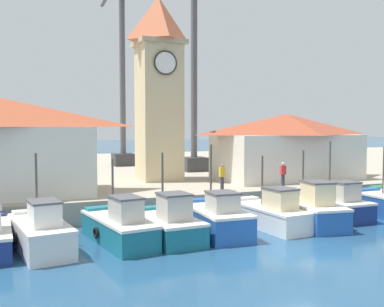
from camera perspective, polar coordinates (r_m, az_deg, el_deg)
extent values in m
plane|color=navy|center=(18.64, 13.71, -12.71)|extent=(300.00, 300.00, 0.00)
cube|color=#A89E89|center=(44.76, -8.31, -2.33)|extent=(120.00, 40.00, 1.27)
cube|color=silver|center=(20.01, -18.69, -10.04)|extent=(2.45, 5.12, 1.10)
cube|color=silver|center=(22.00, -19.88, -7.05)|extent=(1.58, 0.81, 0.24)
cube|color=silver|center=(19.88, -18.72, -8.35)|extent=(2.52, 5.19, 0.12)
cube|color=silver|center=(18.95, -18.23, -7.31)|extent=(1.26, 1.61, 0.93)
cube|color=#4C4C51|center=(18.86, -18.26, -5.80)|extent=(1.35, 1.70, 0.08)
cylinder|color=#4C4742|center=(20.23, -19.15, -3.94)|extent=(0.10, 0.10, 2.82)
torus|color=black|center=(20.09, -21.57, -10.05)|extent=(0.19, 0.53, 0.52)
cube|color=#196B7F|center=(20.40, -9.33, -9.74)|extent=(2.51, 5.30, 1.03)
cube|color=#196B7F|center=(22.38, -11.54, -6.92)|extent=(1.54, 0.82, 0.24)
cube|color=silver|center=(20.28, -9.35, -8.18)|extent=(2.58, 5.37, 0.12)
cube|color=#B2ADA3|center=(19.36, -8.38, -7.07)|extent=(1.26, 1.67, 0.98)
cube|color=#4C4C51|center=(19.27, -8.39, -5.52)|extent=(1.36, 1.76, 0.08)
cylinder|color=#4C4742|center=(20.64, -10.04, -4.20)|extent=(0.10, 0.10, 2.57)
torus|color=black|center=(20.32, -12.11, -9.83)|extent=(0.20, 0.53, 0.52)
cube|color=#196B7F|center=(20.75, -3.15, -9.57)|extent=(2.29, 4.61, 0.96)
cube|color=#196B7F|center=(22.44, -5.15, -7.01)|extent=(1.72, 0.72, 0.24)
cube|color=silver|center=(20.64, -3.16, -8.13)|extent=(2.35, 4.68, 0.12)
cube|color=#B2ADA3|center=(19.81, -2.27, -6.84)|extent=(1.28, 1.43, 1.09)
cube|color=#4C4C51|center=(19.72, -2.28, -5.16)|extent=(1.36, 1.51, 0.08)
cylinder|color=#4C4742|center=(20.90, -3.77, -3.82)|extent=(0.10, 0.10, 2.88)
torus|color=black|center=(20.58, -6.18, -9.70)|extent=(0.16, 0.53, 0.52)
cube|color=#2356A8|center=(21.68, 2.99, -8.74)|extent=(2.13, 4.73, 1.15)
cube|color=#2356A8|center=(23.44, 1.00, -6.07)|extent=(1.70, 0.66, 0.24)
cube|color=silver|center=(21.55, 3.00, -7.11)|extent=(2.20, 4.79, 0.12)
cube|color=#B2ADA3|center=(20.73, 3.89, -6.22)|extent=(1.23, 1.44, 0.82)
cube|color=#4C4C51|center=(20.66, 3.90, -4.98)|extent=(1.31, 1.52, 0.08)
cylinder|color=#4C4742|center=(21.85, 2.41, -2.81)|extent=(0.10, 0.10, 3.02)
torus|color=black|center=(21.50, 0.10, -8.84)|extent=(0.14, 0.52, 0.52)
cube|color=silver|center=(23.55, 9.77, -8.03)|extent=(2.33, 5.20, 0.97)
cube|color=silver|center=(25.26, 6.66, -5.82)|extent=(1.65, 0.74, 0.24)
cube|color=silver|center=(23.45, 9.79, -6.75)|extent=(2.40, 5.27, 0.12)
cube|color=beige|center=(22.67, 11.15, -5.71)|extent=(1.26, 1.61, 0.98)
cube|color=#4C4C51|center=(22.59, 11.17, -4.39)|extent=(1.35, 1.70, 0.08)
cylinder|color=#4C4742|center=(23.75, 8.90, -3.35)|extent=(0.10, 0.10, 2.55)
torus|color=black|center=(23.16, 7.36, -8.20)|extent=(0.17, 0.53, 0.52)
cube|color=#2356A8|center=(24.49, 14.55, -7.47)|extent=(2.58, 5.36, 1.12)
cube|color=#2356A8|center=(26.41, 12.16, -5.14)|extent=(1.67, 0.82, 0.24)
cube|color=silver|center=(24.38, 14.57, -6.06)|extent=(2.65, 5.43, 0.12)
cube|color=beige|center=(23.51, 15.65, -4.93)|extent=(1.33, 1.69, 1.10)
cube|color=#4C4C51|center=(23.43, 15.67, -3.51)|extent=(1.42, 1.78, 0.08)
cylinder|color=#4C4742|center=(24.76, 13.91, -2.67)|extent=(0.10, 0.10, 2.65)
torus|color=black|center=(24.25, 12.12, -7.54)|extent=(0.19, 0.53, 0.52)
cube|color=navy|center=(26.53, 17.72, -6.79)|extent=(2.10, 4.15, 1.01)
cube|color=navy|center=(27.81, 15.31, -4.98)|extent=(1.74, 0.63, 0.24)
cube|color=silver|center=(26.44, 17.74, -5.61)|extent=(2.17, 4.21, 0.12)
cube|color=#B2ADA3|center=(25.82, 18.81, -4.62)|extent=(1.24, 1.26, 0.97)
cube|color=#4C4C51|center=(25.75, 18.84, -3.46)|extent=(1.32, 1.34, 0.08)
cylinder|color=#4C4742|center=(26.62, 17.09, -1.93)|extent=(0.10, 0.10, 3.20)
torus|color=black|center=(25.99, 15.57, -6.97)|extent=(0.13, 0.52, 0.52)
cube|color=#2356A8|center=(29.23, 21.21, -4.38)|extent=(1.74, 0.61, 0.24)
cylinder|color=#4C4742|center=(28.13, 23.15, -1.96)|extent=(0.10, 0.10, 2.72)
torus|color=black|center=(27.40, 21.89, -6.40)|extent=(0.12, 0.52, 0.52)
cube|color=#237A4C|center=(31.65, 22.77, -4.02)|extent=(1.52, 0.75, 0.24)
cube|color=beige|center=(32.46, -4.22, 5.09)|extent=(2.85, 2.85, 9.60)
cube|color=tan|center=(32.97, -4.26, 13.73)|extent=(3.35, 3.35, 0.30)
pyramid|color=#C1603D|center=(33.32, -4.28, 16.65)|extent=(3.35, 3.35, 3.16)
cylinder|color=white|center=(31.33, -3.41, 11.43)|extent=(1.57, 0.12, 1.57)
torus|color=#332D23|center=(31.29, -3.38, 11.44)|extent=(1.69, 0.12, 1.69)
cube|color=silver|center=(33.78, 11.87, -0.41)|extent=(10.03, 5.53, 3.27)
pyramid|color=#A3472D|center=(33.71, 11.92, 3.65)|extent=(10.43, 5.93, 1.51)
cube|color=#353539|center=(38.88, 0.26, -1.35)|extent=(2.00, 2.00, 1.20)
cylinder|color=#4C4C51|center=(39.25, 0.26, 12.82)|extent=(0.56, 0.56, 18.09)
cube|color=#353539|center=(44.62, -8.72, -0.77)|extent=(2.00, 2.00, 1.20)
cylinder|color=#4C4C51|center=(44.96, -8.84, 11.73)|extent=(0.56, 0.56, 18.31)
cylinder|color=#33333D|center=(27.18, 3.85, -3.85)|extent=(0.22, 0.22, 0.85)
cube|color=gold|center=(27.10, 3.85, -2.37)|extent=(0.34, 0.22, 0.56)
sphere|color=#9E7051|center=(27.06, 3.86, -1.55)|extent=(0.20, 0.20, 0.20)
cylinder|color=#33333D|center=(29.00, 11.47, -3.45)|extent=(0.22, 0.22, 0.85)
cube|color=red|center=(28.92, 11.49, -2.06)|extent=(0.34, 0.22, 0.56)
sphere|color=beige|center=(28.89, 11.50, -1.29)|extent=(0.20, 0.20, 0.20)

